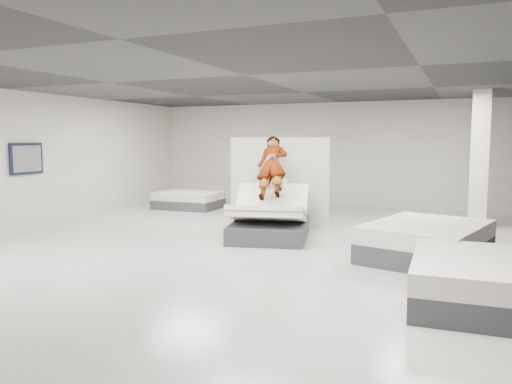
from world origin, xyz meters
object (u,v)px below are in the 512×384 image
divider_panel (279,183)px  flat_bed_left_far (189,200)px  column (479,159)px  remote (280,189)px  wall_poster (27,159)px  flat_bed_right_near (480,281)px  hero_bed (270,220)px  flat_bed_right_far (426,241)px  person (272,177)px

divider_panel → flat_bed_left_far: (-3.63, 2.01, -0.80)m
column → remote: bearing=-139.5°
wall_poster → flat_bed_left_far: bearing=63.4°
remote → flat_bed_right_near: size_ratio=0.06×
remote → flat_bed_left_far: bearing=128.2°
hero_bed → remote: (0.22, 0.01, 0.65)m
divider_panel → column: column is taller
flat_bed_right_far → flat_bed_right_near: bearing=-70.3°
hero_bed → flat_bed_right_far: hero_bed is taller
flat_bed_right_far → column: (0.85, 3.90, 1.29)m
remote → flat_bed_right_far: (2.93, -0.67, -0.72)m
hero_bed → remote: size_ratio=16.62×
hero_bed → person: bearing=103.4°
flat_bed_left_far → divider_panel: bearing=-29.0°
remote → wall_poster: bearing=173.8°
remote → column: (3.78, 3.23, 0.56)m
hero_bed → divider_panel: 1.47m
divider_panel → flat_bed_right_near: (4.23, -4.18, -0.76)m
column → wall_poster: (-9.93, -4.00, 0.00)m
flat_bed_left_far → wall_poster: wall_poster is taller
column → wall_poster: size_ratio=3.37×
hero_bed → column: 5.29m
person → flat_bed_right_far: (3.22, -0.96, -0.95)m
hero_bed → wall_poster: 6.11m
flat_bed_right_far → flat_bed_right_near: (0.80, -2.24, -0.02)m
wall_poster → person: bearing=10.3°
remote → divider_panel: 1.36m
divider_panel → wall_poster: 6.04m
person → column: size_ratio=0.56×
person → flat_bed_right_far: size_ratio=0.68×
person → flat_bed_right_near: 5.24m
hero_bed → column: size_ratio=0.73×
person → wall_poster: person is taller
remote → divider_panel: size_ratio=0.06×
flat_bed_left_far → person: bearing=-37.9°
flat_bed_right_far → flat_bed_left_far: bearing=150.8°
flat_bed_right_far → column: column is taller
hero_bed → flat_bed_left_far: hero_bed is taller
hero_bed → column: (4.00, 3.24, 1.21)m
remote → flat_bed_right_near: remote is taller
remote → column: size_ratio=0.04×
flat_bed_right_near → column: size_ratio=0.68×
column → divider_panel: bearing=-155.3°
flat_bed_right_near → flat_bed_left_far: (-7.86, 6.19, -0.04)m
divider_panel → wall_poster: divider_panel is taller
flat_bed_right_near → wall_poster: size_ratio=2.31×
person → column: column is taller
hero_bed → flat_bed_left_far: bearing=139.9°
hero_bed → divider_panel: divider_panel is taller
flat_bed_right_near → wall_poster: (-9.89, 2.14, 1.31)m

